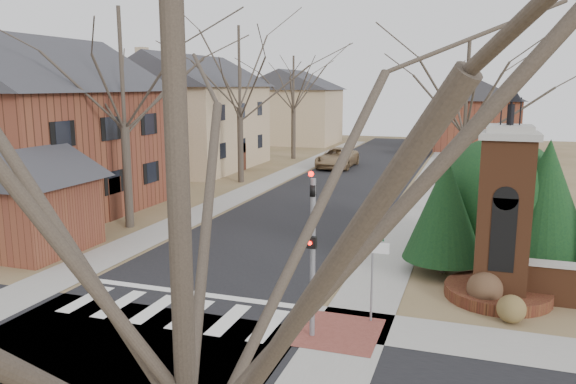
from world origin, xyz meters
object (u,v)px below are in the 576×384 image
at_px(sign_post, 372,254).
at_px(distant_car, 420,147).
at_px(brick_gate_monument, 502,230).
at_px(pickup_truck, 337,158).
at_px(traffic_signal_pole, 313,241).

bearing_deg(sign_post, distant_car, 93.72).
distance_m(brick_gate_monument, pickup_truck, 28.22).
distance_m(traffic_signal_pole, sign_post, 2.02).
bearing_deg(traffic_signal_pole, pickup_truck, 102.56).
bearing_deg(distant_car, brick_gate_monument, 98.83).
distance_m(sign_post, brick_gate_monument, 4.55).
distance_m(brick_gate_monument, distant_car, 37.25).
height_order(traffic_signal_pole, distant_car, traffic_signal_pole).
xyz_separation_m(sign_post, pickup_truck, (-8.02, 28.77, -1.17)).
relative_size(sign_post, pickup_truck, 0.49).
bearing_deg(pickup_truck, traffic_signal_pole, -77.36).
height_order(sign_post, brick_gate_monument, brick_gate_monument).
xyz_separation_m(traffic_signal_pole, sign_post, (1.29, 1.41, -0.64)).
height_order(sign_post, distant_car, sign_post).
bearing_deg(distant_car, traffic_signal_pole, 91.36).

